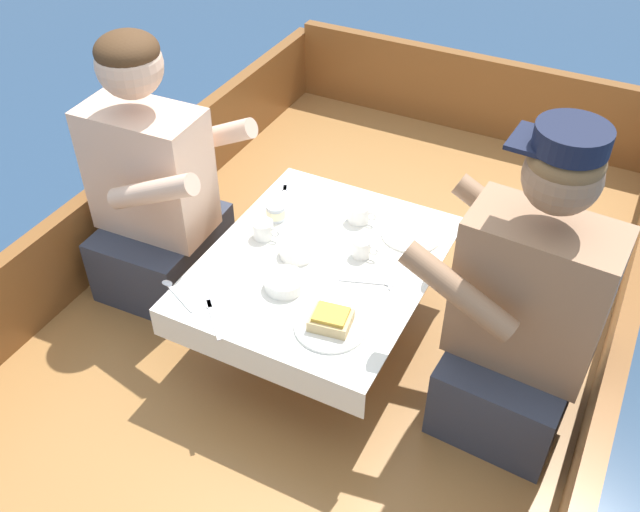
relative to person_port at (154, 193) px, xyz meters
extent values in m
plane|color=navy|center=(0.65, 0.02, -0.67)|extent=(60.00, 60.00, 0.00)
cube|color=#9E6B38|center=(0.65, 0.02, -0.53)|extent=(1.91, 3.23, 0.28)
cube|color=brown|center=(-0.27, 0.02, -0.23)|extent=(0.06, 3.23, 0.34)
cube|color=brown|center=(1.57, 0.02, -0.23)|extent=(0.06, 3.23, 0.34)
cube|color=brown|center=(0.65, 1.60, -0.20)|extent=(1.79, 0.06, 0.39)
cylinder|color=#B2B2B7|center=(0.65, -0.01, -0.23)|extent=(0.07, 0.07, 0.32)
cube|color=#9E6B38|center=(0.65, -0.01, -0.06)|extent=(0.67, 0.82, 0.02)
cube|color=white|center=(0.65, -0.01, -0.05)|extent=(0.70, 0.85, 0.00)
cube|color=white|center=(0.65, -0.43, -0.10)|extent=(0.70, 0.00, 0.10)
cube|color=white|center=(0.65, 0.42, -0.10)|extent=(0.70, 0.00, 0.10)
cube|color=#333847|center=(-0.01, 0.00, -0.27)|extent=(0.38, 0.45, 0.26)
cube|color=beige|center=(-0.01, 0.00, 0.09)|extent=(0.41, 0.24, 0.45)
sphere|color=beige|center=(-0.01, 0.00, 0.47)|extent=(0.21, 0.21, 0.21)
ellipsoid|color=#472D19|center=(-0.01, 0.00, 0.52)|extent=(0.20, 0.20, 0.12)
cylinder|color=beige|center=(0.14, 0.19, 0.16)|extent=(0.34, 0.08, 0.21)
cylinder|color=beige|center=(0.16, -0.17, 0.16)|extent=(0.34, 0.08, 0.21)
cube|color=#333847|center=(1.30, -0.02, -0.27)|extent=(0.39, 0.46, 0.26)
cube|color=#936B4C|center=(1.30, -0.02, 0.10)|extent=(0.41, 0.24, 0.47)
sphere|color=#936B4C|center=(1.30, -0.02, 0.48)|extent=(0.19, 0.19, 0.19)
ellipsoid|color=brown|center=(1.30, -0.02, 0.52)|extent=(0.18, 0.18, 0.11)
cylinder|color=#936B4C|center=(1.14, -0.19, 0.17)|extent=(0.34, 0.09, 0.21)
cylinder|color=#936B4C|center=(1.16, 0.17, 0.17)|extent=(0.34, 0.09, 0.21)
cylinder|color=black|center=(1.30, -0.02, 0.58)|extent=(0.18, 0.18, 0.06)
cube|color=black|center=(1.22, -0.01, 0.55)|extent=(0.11, 0.14, 0.01)
cylinder|color=white|center=(0.81, -0.26, -0.05)|extent=(0.21, 0.21, 0.01)
cylinder|color=white|center=(0.86, 0.25, -0.05)|extent=(0.21, 0.21, 0.01)
cube|color=tan|center=(0.81, -0.26, -0.02)|extent=(0.13, 0.11, 0.04)
cube|color=gold|center=(0.81, -0.26, 0.00)|extent=(0.11, 0.09, 0.01)
cylinder|color=white|center=(0.57, -0.01, -0.03)|extent=(0.12, 0.12, 0.04)
cylinder|color=beige|center=(0.57, -0.01, -0.02)|extent=(0.09, 0.09, 0.02)
cylinder|color=white|center=(0.61, -0.17, -0.03)|extent=(0.12, 0.12, 0.04)
cylinder|color=beige|center=(0.61, -0.17, -0.02)|extent=(0.10, 0.10, 0.02)
cylinder|color=white|center=(0.67, 0.24, -0.02)|extent=(0.07, 0.07, 0.06)
torus|color=white|center=(0.72, 0.24, -0.02)|extent=(0.04, 0.01, 0.04)
cylinder|color=#3D2314|center=(0.67, 0.24, 0.00)|extent=(0.06, 0.06, 0.01)
cylinder|color=white|center=(0.75, 0.08, -0.02)|extent=(0.06, 0.06, 0.06)
torus|color=white|center=(0.79, 0.08, -0.02)|extent=(0.04, 0.01, 0.04)
cylinder|color=#3D2314|center=(0.75, 0.08, 0.00)|extent=(0.05, 0.05, 0.01)
cylinder|color=white|center=(0.43, 0.02, -0.02)|extent=(0.07, 0.07, 0.06)
torus|color=white|center=(0.47, 0.02, -0.02)|extent=(0.04, 0.01, 0.04)
cylinder|color=#3D2314|center=(0.43, 0.02, 0.00)|extent=(0.06, 0.06, 0.01)
cylinder|color=silver|center=(0.41, 0.12, -0.02)|extent=(0.06, 0.06, 0.05)
cylinder|color=beige|center=(0.41, 0.12, -0.02)|extent=(0.07, 0.07, 0.03)
cube|color=silver|center=(0.82, -0.03, -0.05)|extent=(0.16, 0.07, 0.00)
ellipsoid|color=silver|center=(0.89, -0.01, -0.05)|extent=(0.04, 0.02, 0.01)
cube|color=silver|center=(0.89, 0.05, -0.05)|extent=(0.02, 0.17, 0.00)
cube|color=silver|center=(0.34, -0.35, -0.05)|extent=(0.16, 0.08, 0.00)
ellipsoid|color=silver|center=(0.28, -0.32, -0.05)|extent=(0.04, 0.02, 0.01)
cube|color=silver|center=(0.49, -0.38, -0.05)|extent=(0.13, 0.13, 0.00)
cube|color=silver|center=(0.45, -0.33, -0.05)|extent=(0.04, 0.04, 0.00)
cube|color=silver|center=(0.38, 0.23, -0.05)|extent=(0.08, 0.16, 0.00)
cube|color=silver|center=(0.35, 0.29, -0.05)|extent=(0.03, 0.04, 0.00)
camera|label=1|loc=(1.43, -1.55, 1.43)|focal=40.00mm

